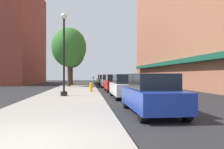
{
  "coord_description": "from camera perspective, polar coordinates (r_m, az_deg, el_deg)",
  "views": [
    {
      "loc": [
        1.4,
        -4.77,
        1.6
      ],
      "look_at": [
        3.97,
        18.49,
        1.66
      ],
      "focal_mm": 35.02,
      "sensor_mm": 36.0,
      "label": 1
    }
  ],
  "objects": [
    {
      "name": "ground_plane",
      "position": [
        22.98,
        0.2,
        -4.13
      ],
      "size": [
        90.0,
        90.0,
        0.0
      ],
      "primitive_type": "plane",
      "color": "#232326"
    },
    {
      "name": "sidewalk_slab",
      "position": [
        23.86,
        -9.69,
        -3.84
      ],
      "size": [
        4.8,
        50.0,
        0.12
      ],
      "primitive_type": "cube",
      "color": "gray",
      "rests_on": "ground"
    },
    {
      "name": "building_right_brick",
      "position": [
        31.21,
        20.58,
        15.7
      ],
      "size": [
        6.8,
        40.0,
        20.27
      ],
      "color": "#9E6047",
      "rests_on": "ground"
    },
    {
      "name": "building_far_background",
      "position": [
        44.19,
        -22.86,
        9.46
      ],
      "size": [
        6.8,
        18.0,
        17.97
      ],
      "color": "brown",
      "rests_on": "ground"
    },
    {
      "name": "lamppost",
      "position": [
        15.99,
        -12.43,
        5.61
      ],
      "size": [
        0.48,
        0.48,
        5.9
      ],
      "color": "black",
      "rests_on": "sidewalk_slab"
    },
    {
      "name": "fire_hydrant",
      "position": [
        19.41,
        -5.5,
        -3.33
      ],
      "size": [
        0.33,
        0.26,
        0.79
      ],
      "color": "gold",
      "rests_on": "sidewalk_slab"
    },
    {
      "name": "parking_meter_near",
      "position": [
        26.22,
        -4.89,
        -1.56
      ],
      "size": [
        0.14,
        0.09,
        1.31
      ],
      "color": "slate",
      "rests_on": "sidewalk_slab"
    },
    {
      "name": "tree_near",
      "position": [
        29.42,
        -11.14,
        6.96
      ],
      "size": [
        4.49,
        4.49,
        7.71
      ],
      "color": "#422D1E",
      "rests_on": "sidewalk_slab"
    },
    {
      "name": "tree_mid",
      "position": [
        34.23,
        -10.52,
        5.49
      ],
      "size": [
        3.93,
        3.93,
        7.12
      ],
      "color": "#4C3823",
      "rests_on": "sidewalk_slab"
    },
    {
      "name": "car_blue",
      "position": [
        9.15,
        10.28,
        -5.11
      ],
      "size": [
        1.8,
        4.3,
        1.66
      ],
      "rotation": [
        0.0,
        0.0,
        0.03
      ],
      "color": "black",
      "rests_on": "ground"
    },
    {
      "name": "car_white",
      "position": [
        15.23,
        3.54,
        -3.12
      ],
      "size": [
        1.8,
        4.3,
        1.66
      ],
      "rotation": [
        0.0,
        0.0,
        0.03
      ],
      "color": "black",
      "rests_on": "ground"
    },
    {
      "name": "car_red",
      "position": [
        21.42,
        0.66,
        -2.26
      ],
      "size": [
        1.8,
        4.3,
        1.66
      ],
      "rotation": [
        0.0,
        0.0,
        0.04
      ],
      "color": "black",
      "rests_on": "ground"
    },
    {
      "name": "car_silver",
      "position": [
        27.98,
        -0.98,
        -1.76
      ],
      "size": [
        1.8,
        4.3,
        1.66
      ],
      "rotation": [
        0.0,
        0.0,
        -0.01
      ],
      "color": "black",
      "rests_on": "ground"
    },
    {
      "name": "car_black",
      "position": [
        34.45,
        -1.99,
        -1.45
      ],
      "size": [
        1.8,
        4.3,
        1.66
      ],
      "rotation": [
        0.0,
        0.0,
        -0.02
      ],
      "color": "black",
      "rests_on": "ground"
    },
    {
      "name": "car_yellow",
      "position": [
        40.4,
        -2.63,
        -1.26
      ],
      "size": [
        1.8,
        4.3,
        1.66
      ],
      "rotation": [
        0.0,
        0.0,
        -0.03
      ],
      "color": "black",
      "rests_on": "ground"
    }
  ]
}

